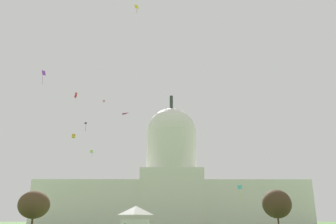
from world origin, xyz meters
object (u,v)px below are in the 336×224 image
(tree_west_mid, at_px, (34,205))
(kite_gold_mid, at_px, (74,136))
(capitol_building, at_px, (172,185))
(event_tent, at_px, (136,217))
(kite_red_mid, at_px, (76,96))
(kite_pink_high, at_px, (104,101))
(tree_east_far, at_px, (277,204))
(kite_violet_high, at_px, (44,74))
(kite_lime_mid, at_px, (92,152))
(kite_cyan_low, at_px, (240,187))
(kite_yellow_high, at_px, (137,7))
(kite_magenta_mid, at_px, (123,115))
(kite_black_high, at_px, (86,123))

(tree_west_mid, height_order, kite_gold_mid, kite_gold_mid)
(capitol_building, relative_size, event_tent, 18.16)
(kite_red_mid, distance_m, kite_pink_high, 63.78)
(tree_west_mid, xyz_separation_m, kite_gold_mid, (11.35, -0.37, 23.49))
(tree_east_far, xyz_separation_m, kite_gold_mid, (-68.24, 4.92, 23.45))
(kite_violet_high, xyz_separation_m, kite_lime_mid, (4.76, 49.38, -13.66))
(tree_east_far, relative_size, kite_cyan_low, 2.71)
(kite_yellow_high, relative_size, kite_magenta_mid, 1.33)
(tree_east_far, xyz_separation_m, kite_magenta_mid, (-44.96, -42.56, 16.85))
(kite_lime_mid, bearing_deg, kite_black_high, 11.82)
(kite_magenta_mid, relative_size, kite_red_mid, 0.75)
(kite_violet_high, relative_size, kite_pink_high, 4.07)
(kite_gold_mid, xyz_separation_m, kite_magenta_mid, (23.28, -47.47, -6.60))
(kite_gold_mid, height_order, kite_red_mid, kite_gold_mid)
(capitol_building, relative_size, tree_west_mid, 10.46)
(tree_east_far, xyz_separation_m, kite_violet_high, (-71.48, -20.74, 36.01))
(kite_magenta_mid, bearing_deg, kite_gold_mid, 159.65)
(kite_pink_high, bearing_deg, kite_cyan_low, -142.16)
(kite_magenta_mid, bearing_deg, kite_pink_high, 147.91)
(event_tent, relative_size, kite_gold_mid, 5.56)
(capitol_building, xyz_separation_m, kite_cyan_low, (18.75, -77.35, -8.17))
(tree_east_far, bearing_deg, event_tent, -154.85)
(kite_yellow_high, xyz_separation_m, kite_lime_mid, (-23.56, 66.31, -24.88))
(kite_magenta_mid, bearing_deg, kite_black_high, 154.05)
(tree_west_mid, relative_size, kite_black_high, 3.49)
(capitol_building, relative_size, kite_black_high, 36.46)
(tree_east_far, xyz_separation_m, kite_yellow_high, (-43.16, -37.66, 47.23))
(kite_black_high, xyz_separation_m, kite_cyan_low, (53.27, -28.10, -27.17))
(capitol_building, xyz_separation_m, kite_gold_mid, (-35.58, -61.14, 11.04))
(tree_east_far, height_order, kite_yellow_high, kite_yellow_high)
(kite_gold_mid, bearing_deg, kite_violet_high, 76.46)
(tree_east_far, distance_m, kite_cyan_low, 18.41)
(kite_lime_mid, height_order, kite_red_mid, kite_red_mid)
(event_tent, relative_size, kite_magenta_mid, 3.98)
(event_tent, relative_size, kite_pink_high, 6.80)
(kite_lime_mid, relative_size, kite_red_mid, 1.55)
(tree_east_far, bearing_deg, kite_pink_high, 160.23)
(tree_east_far, distance_m, kite_black_high, 76.04)
(kite_lime_mid, height_order, kite_magenta_mid, kite_lime_mid)
(kite_cyan_low, bearing_deg, kite_pink_high, 20.09)
(kite_gold_mid, relative_size, kite_lime_mid, 0.35)
(tree_east_far, bearing_deg, kite_violet_high, -163.82)
(kite_black_high, distance_m, kite_pink_high, 13.53)
(event_tent, distance_m, kite_magenta_mid, 30.64)
(tree_west_mid, height_order, kite_red_mid, kite_red_mid)
(tree_west_mid, relative_size, kite_lime_mid, 3.33)
(kite_black_high, height_order, kite_magenta_mid, kite_black_high)
(kite_gold_mid, distance_m, kite_lime_mid, 23.80)
(kite_magenta_mid, bearing_deg, kite_cyan_low, 88.72)
(event_tent, bearing_deg, capitol_building, 85.13)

